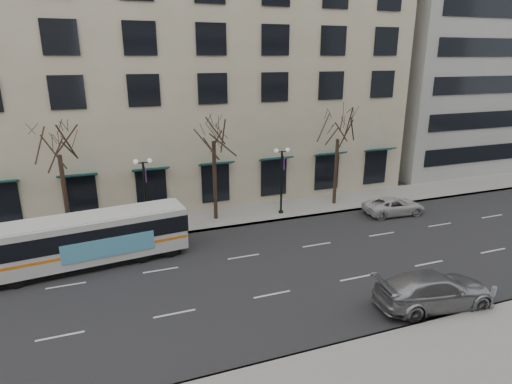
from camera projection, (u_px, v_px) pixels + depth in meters
name	position (u px, v px, depth m)	size (l,w,h in m)	color
ground	(257.00, 274.00, 24.00)	(160.00, 160.00, 0.00)	black
sidewalk_far	(277.00, 210.00, 33.66)	(80.00, 4.00, 0.15)	gray
building_hotel	(156.00, 52.00, 38.47)	(40.00, 20.00, 24.00)	tan
building_office	(460.00, 1.00, 47.91)	(25.00, 20.00, 35.00)	#999993
tree_far_left	(57.00, 140.00, 26.56)	(3.60, 3.60, 8.34)	black
tree_far_mid	(213.00, 128.00, 29.76)	(3.60, 3.60, 8.55)	black
tree_far_right	(338.00, 127.00, 33.18)	(3.60, 3.60, 8.06)	black
lamp_post_left	(145.00, 192.00, 28.80)	(1.22, 0.45, 5.21)	black
lamp_post_right	(282.00, 178.00, 32.07)	(1.22, 0.45, 5.21)	black
city_bus	(90.00, 238.00, 24.63)	(11.30, 3.63, 3.01)	silver
silver_car	(434.00, 290.00, 20.71)	(2.40, 5.91, 1.72)	#96979D
white_pickup	(394.00, 206.00, 32.90)	(2.18, 4.73, 1.31)	silver
pay_station	(493.00, 293.00, 20.13)	(0.30, 0.26, 1.20)	gray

